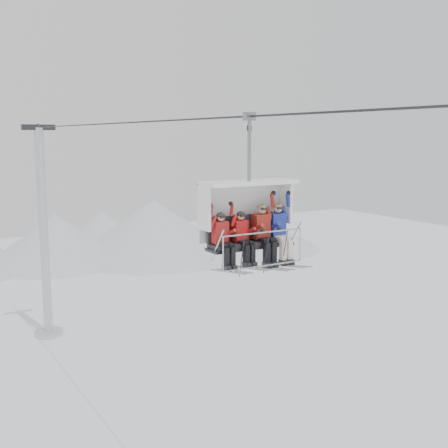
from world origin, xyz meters
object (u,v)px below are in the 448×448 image
skier_center_left (243,236)px  skier_center_right (263,231)px  chairlift_carrier (246,213)px  skier_far_right (279,230)px  skier_far_left (223,238)px  lift_tower_right (45,248)px

skier_center_left → skier_center_right: bearing=1.6°
chairlift_carrier → skier_center_left: 0.71m
skier_center_left → skier_far_right: bearing=0.8°
chairlift_carrier → skier_far_left: size_ratio=2.36×
skier_center_left → skier_center_right: 0.67m
skier_center_left → skier_far_right: skier_far_right is taller
chairlift_carrier → skier_far_left: bearing=-161.0°
skier_far_left → skier_center_left: 0.62m
lift_tower_right → skier_center_right: bearing=-89.1°
chairlift_carrier → skier_center_right: bearing=-40.8°
skier_center_right → skier_far_right: size_ratio=1.02×
skier_far_left → skier_center_right: (1.28, 0.02, 0.06)m
lift_tower_right → skier_far_right: lift_tower_right is taller
skier_far_left → lift_tower_right: bearing=87.7°
lift_tower_right → skier_center_left: lift_tower_right is taller
skier_center_right → skier_far_right: bearing=-0.2°
skier_center_left → skier_far_left: bearing=179.8°
lift_tower_right → skier_far_left: 23.90m
chairlift_carrier → skier_center_right: size_ratio=2.24×
skier_center_left → skier_far_right: size_ratio=0.96×
lift_tower_right → skier_center_right: 23.88m
skier_far_left → skier_center_right: size_ratio=0.95×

